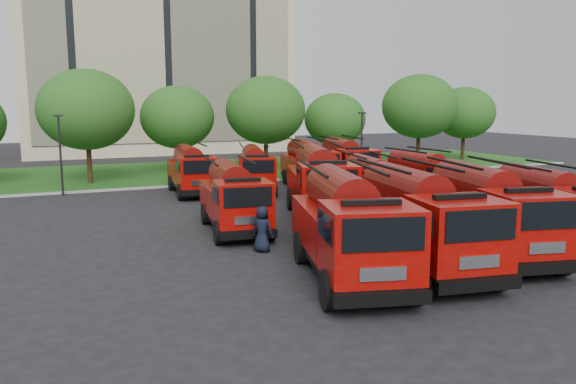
% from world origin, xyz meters
% --- Properties ---
extents(ground, '(140.00, 140.00, 0.00)m').
position_xyz_m(ground, '(0.00, 0.00, 0.00)').
color(ground, black).
rests_on(ground, ground).
extents(lawn, '(70.00, 16.00, 0.12)m').
position_xyz_m(lawn, '(0.00, 26.00, 0.06)').
color(lawn, '#1C4A13').
rests_on(lawn, ground).
extents(curb, '(70.00, 0.30, 0.14)m').
position_xyz_m(curb, '(0.00, 17.90, 0.07)').
color(curb, gray).
rests_on(curb, ground).
extents(apartment_building, '(30.00, 14.18, 25.00)m').
position_xyz_m(apartment_building, '(2.00, 47.94, 12.50)').
color(apartment_building, beige).
rests_on(apartment_building, ground).
extents(tree_2, '(6.72, 6.72, 8.22)m').
position_xyz_m(tree_2, '(-8.00, 21.50, 5.35)').
color(tree_2, '#382314').
rests_on(tree_2, ground).
extents(tree_3, '(5.88, 5.88, 7.19)m').
position_xyz_m(tree_3, '(-1.00, 24.00, 4.68)').
color(tree_3, '#382314').
rests_on(tree_3, ground).
extents(tree_4, '(6.55, 6.55, 8.01)m').
position_xyz_m(tree_4, '(6.00, 22.50, 5.22)').
color(tree_4, '#382314').
rests_on(tree_4, ground).
extents(tree_5, '(5.46, 5.46, 6.68)m').
position_xyz_m(tree_5, '(13.00, 23.50, 4.35)').
color(tree_5, '#382314').
rests_on(tree_5, ground).
extents(tree_6, '(6.89, 6.89, 8.42)m').
position_xyz_m(tree_6, '(21.00, 22.00, 5.49)').
color(tree_6, '#382314').
rests_on(tree_6, ground).
extents(tree_7, '(6.05, 6.05, 7.39)m').
position_xyz_m(tree_7, '(28.00, 24.00, 4.82)').
color(tree_7, '#382314').
rests_on(tree_7, ground).
extents(lamp_post_0, '(0.60, 0.25, 5.11)m').
position_xyz_m(lamp_post_0, '(-10.00, 17.20, 2.90)').
color(lamp_post_0, black).
rests_on(lamp_post_0, ground).
extents(lamp_post_1, '(0.60, 0.25, 5.11)m').
position_xyz_m(lamp_post_1, '(12.00, 17.20, 2.90)').
color(lamp_post_1, black).
rests_on(lamp_post_1, ground).
extents(fire_truck_0, '(4.62, 8.20, 3.54)m').
position_xyz_m(fire_truck_0, '(-1.84, -4.93, 1.78)').
color(fire_truck_0, black).
rests_on(fire_truck_0, ground).
extents(fire_truck_1, '(3.93, 8.07, 3.52)m').
position_xyz_m(fire_truck_1, '(1.00, -4.99, 1.77)').
color(fire_truck_1, black).
rests_on(fire_truck_1, ground).
extents(fire_truck_2, '(4.30, 7.95, 3.44)m').
position_xyz_m(fire_truck_2, '(4.43, -4.67, 1.73)').
color(fire_truck_2, black).
rests_on(fire_truck_2, ground).
extents(fire_truck_3, '(3.80, 7.20, 3.12)m').
position_xyz_m(fire_truck_3, '(8.31, -4.17, 1.57)').
color(fire_truck_3, black).
rests_on(fire_truck_3, ground).
extents(fire_truck_4, '(3.24, 7.04, 3.09)m').
position_xyz_m(fire_truck_4, '(-3.10, 3.43, 1.55)').
color(fire_truck_4, black).
rests_on(fire_truck_4, ground).
extents(fire_truck_5, '(5.06, 8.34, 3.60)m').
position_xyz_m(fire_truck_5, '(1.95, 4.65, 1.81)').
color(fire_truck_5, black).
rests_on(fire_truck_5, ground).
extents(fire_truck_6, '(3.51, 6.87, 2.98)m').
position_xyz_m(fire_truck_6, '(4.94, 4.17, 1.50)').
color(fire_truck_6, black).
rests_on(fire_truck_6, ground).
extents(fire_truck_7, '(2.49, 6.71, 3.05)m').
position_xyz_m(fire_truck_7, '(9.14, 5.23, 1.53)').
color(fire_truck_7, black).
rests_on(fire_truck_7, ground).
extents(fire_truck_8, '(2.89, 6.89, 3.06)m').
position_xyz_m(fire_truck_8, '(-2.28, 14.67, 1.54)').
color(fire_truck_8, black).
rests_on(fire_truck_8, ground).
extents(fire_truck_9, '(3.94, 6.89, 2.98)m').
position_xyz_m(fire_truck_9, '(1.77, 13.79, 1.50)').
color(fire_truck_9, black).
rests_on(fire_truck_9, ground).
extents(fire_truck_10, '(3.55, 7.38, 3.22)m').
position_xyz_m(fire_truck_10, '(5.84, 14.03, 1.62)').
color(fire_truck_10, black).
rests_on(fire_truck_10, ground).
extents(fire_truck_11, '(3.67, 7.53, 3.28)m').
position_xyz_m(fire_truck_11, '(8.64, 13.84, 1.65)').
color(fire_truck_11, black).
rests_on(fire_truck_11, ground).
extents(firefighter_4, '(1.02, 1.08, 1.85)m').
position_xyz_m(firefighter_4, '(-3.25, -0.63, 0.00)').
color(firefighter_4, black).
rests_on(firefighter_4, ground).
extents(firefighter_5, '(1.65, 0.73, 1.78)m').
position_xyz_m(firefighter_5, '(8.47, 4.94, 0.00)').
color(firefighter_5, '#AD130D').
rests_on(firefighter_5, ground).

